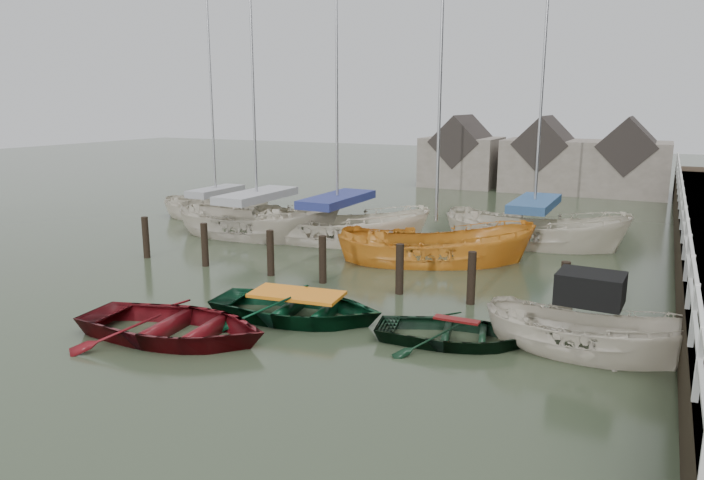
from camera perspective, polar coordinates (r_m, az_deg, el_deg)
The scene contains 12 objects.
ground at distance 15.27m, azimuth -4.21°, elevation -7.29°, with size 120.00×120.00×0.00m, color #2A3421.
mooring_pilings at distance 18.14m, azimuth -2.44°, elevation -2.42°, with size 13.72×0.22×1.80m.
far_sheds at distance 39.04m, azimuth 16.82°, elevation 7.07°, with size 14.00×4.08×4.39m.
rowboat_red at distance 14.64m, azimuth -15.81°, elevation -8.63°, with size 3.18×4.46×0.92m, color #540C10.
rowboat_green at distance 15.37m, azimuth -4.99°, elevation -7.17°, with size 3.04×4.25×0.88m, color #08311B.
rowboat_dkgreen at distance 14.09m, azimuth 9.42°, elevation -9.17°, with size 2.49×3.49×0.72m, color black.
motorboat at distance 14.13m, azimuth 20.37°, elevation -9.30°, with size 4.30×1.81×2.52m.
sailboat_a at distance 24.83m, azimuth -8.54°, elevation 0.47°, with size 7.21×3.14×10.72m.
sailboat_b at distance 23.66m, azimuth -1.32°, elevation 0.01°, with size 7.32×3.68×11.74m.
sailboat_c at distance 20.85m, azimuth 7.55°, elevation -1.95°, with size 6.86×4.81×10.14m.
sailboat_d at distance 24.07m, azimuth 16.07°, elevation -0.26°, with size 6.78×2.75×11.47m.
sailboat_e at distance 28.90m, azimuth -12.17°, elevation 2.03°, with size 5.54×2.58×10.52m.
Camera 1 is at (7.38, -12.34, 5.14)m, focal length 32.00 mm.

